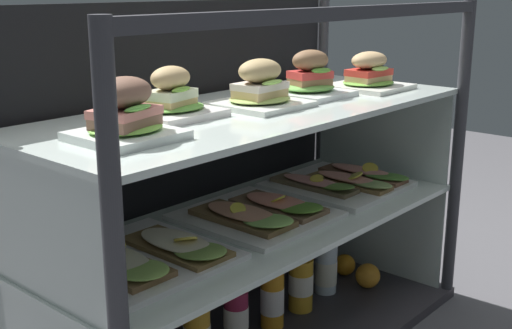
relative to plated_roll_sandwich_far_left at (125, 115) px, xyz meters
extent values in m
cylinder|color=#333338|center=(-0.19, -0.20, -0.25)|extent=(0.04, 0.04, 0.91)
cylinder|color=#333338|center=(1.05, -0.20, -0.25)|extent=(0.04, 0.04, 0.91)
cylinder|color=#333338|center=(1.05, 0.30, -0.25)|extent=(0.04, 0.04, 0.91)
cube|color=#333338|center=(0.43, -0.20, 0.18)|extent=(1.24, 0.03, 0.03)
cube|color=black|center=(0.43, 0.31, -0.24)|extent=(1.21, 0.01, 0.88)
cube|color=silver|center=(1.03, 0.05, -0.52)|extent=(0.01, 0.46, 0.32)
cube|color=silver|center=(0.43, 0.05, -0.35)|extent=(1.23, 0.48, 0.01)
cube|color=silver|center=(-0.17, 0.05, -0.20)|extent=(0.01, 0.46, 0.28)
cube|color=silver|center=(1.03, 0.05, -0.20)|extent=(0.01, 0.46, 0.28)
cube|color=silver|center=(0.43, 0.05, -0.06)|extent=(1.23, 0.48, 0.01)
cube|color=white|center=(0.00, 0.00, -0.04)|extent=(0.18, 0.18, 0.02)
ellipsoid|color=#82CB4B|center=(0.00, 0.00, -0.02)|extent=(0.15, 0.13, 0.01)
cube|color=#8D624D|center=(0.00, 0.00, -0.01)|extent=(0.14, 0.11, 0.02)
cube|color=#D37A6D|center=(0.00, 0.00, 0.01)|extent=(0.14, 0.12, 0.02)
ellipsoid|color=#64B544|center=(0.00, -0.04, 0.02)|extent=(0.08, 0.05, 0.02)
ellipsoid|color=brown|center=(0.00, 0.00, 0.04)|extent=(0.14, 0.12, 0.06)
cube|color=white|center=(0.21, 0.11, -0.04)|extent=(0.19, 0.19, 0.02)
ellipsoid|color=#60A13F|center=(0.21, 0.11, -0.03)|extent=(0.16, 0.13, 0.01)
cube|color=#E5BC7D|center=(0.21, 0.11, -0.02)|extent=(0.12, 0.09, 0.02)
cube|color=beige|center=(0.21, 0.11, 0.00)|extent=(0.12, 0.10, 0.02)
ellipsoid|color=#76B33D|center=(0.21, 0.07, 0.02)|extent=(0.07, 0.04, 0.02)
ellipsoid|color=tan|center=(0.21, 0.11, 0.04)|extent=(0.12, 0.10, 0.05)
cube|color=white|center=(0.44, 0.04, -0.04)|extent=(0.20, 0.20, 0.01)
ellipsoid|color=#A3C05D|center=(0.44, 0.04, -0.03)|extent=(0.16, 0.14, 0.01)
cube|color=#DAB678|center=(0.44, 0.04, -0.02)|extent=(0.12, 0.09, 0.02)
cube|color=silver|center=(0.44, 0.04, 0.00)|extent=(0.13, 0.10, 0.02)
ellipsoid|color=#9ACF59|center=(0.44, 0.00, 0.02)|extent=(0.07, 0.04, 0.02)
ellipsoid|color=tan|center=(0.44, 0.04, 0.04)|extent=(0.13, 0.09, 0.06)
cube|color=white|center=(0.65, 0.04, -0.04)|extent=(0.19, 0.19, 0.01)
ellipsoid|color=#69B34C|center=(0.65, 0.04, -0.02)|extent=(0.15, 0.12, 0.02)
cube|color=#9C704B|center=(0.65, 0.04, -0.01)|extent=(0.12, 0.10, 0.02)
cube|color=#D13A35|center=(0.65, 0.04, 0.01)|extent=(0.12, 0.10, 0.02)
ellipsoid|color=#579731|center=(0.65, 0.01, 0.02)|extent=(0.07, 0.04, 0.02)
ellipsoid|color=brown|center=(0.65, 0.04, 0.05)|extent=(0.12, 0.10, 0.06)
cube|color=white|center=(0.86, 0.00, -0.04)|extent=(0.20, 0.20, 0.01)
ellipsoid|color=#69A83B|center=(0.86, 0.00, -0.03)|extent=(0.16, 0.14, 0.01)
cube|color=#E6BA81|center=(0.86, 0.00, -0.02)|extent=(0.13, 0.09, 0.02)
cube|color=red|center=(0.86, 0.00, 0.00)|extent=(0.13, 0.09, 0.02)
ellipsoid|color=#99C75A|center=(0.86, -0.04, 0.01)|extent=(0.07, 0.03, 0.01)
ellipsoid|color=tan|center=(0.86, 0.00, 0.03)|extent=(0.13, 0.09, 0.05)
cube|color=white|center=(0.07, 0.06, -0.33)|extent=(0.34, 0.35, 0.01)
cube|color=brown|center=(-0.01, 0.04, -0.32)|extent=(0.12, 0.25, 0.01)
ellipsoid|color=#A1CD5B|center=(-0.01, -0.03, -0.31)|extent=(0.11, 0.13, 0.02)
ellipsoid|color=#F5ECC3|center=(-0.01, 0.04, -0.30)|extent=(0.10, 0.20, 0.02)
cylinder|color=yellow|center=(0.00, 0.06, -0.29)|extent=(0.06, 0.07, 0.03)
cube|color=brown|center=(0.14, 0.03, -0.32)|extent=(0.12, 0.26, 0.01)
ellipsoid|color=#7EA448|center=(0.14, -0.05, -0.31)|extent=(0.11, 0.14, 0.03)
ellipsoid|color=#F3E6C5|center=(0.14, 0.03, -0.31)|extent=(0.10, 0.21, 0.02)
cylinder|color=yellow|center=(0.14, -0.01, -0.29)|extent=(0.07, 0.07, 0.03)
cube|color=white|center=(0.44, 0.05, -0.33)|extent=(0.34, 0.35, 0.01)
cube|color=brown|center=(0.38, 0.04, -0.32)|extent=(0.12, 0.27, 0.01)
ellipsoid|color=#98CF62|center=(0.38, -0.04, -0.31)|extent=(0.11, 0.14, 0.03)
ellipsoid|color=#E89E7B|center=(0.38, 0.04, -0.31)|extent=(0.10, 0.22, 0.02)
cylinder|color=yellow|center=(0.36, 0.04, -0.29)|extent=(0.05, 0.05, 0.02)
cube|color=brown|center=(0.51, 0.04, -0.32)|extent=(0.12, 0.25, 0.01)
ellipsoid|color=#5B922F|center=(0.51, -0.04, -0.31)|extent=(0.13, 0.15, 0.03)
ellipsoid|color=#F4957F|center=(0.51, 0.04, -0.31)|extent=(0.10, 0.20, 0.01)
cylinder|color=yellow|center=(0.50, 0.03, -0.30)|extent=(0.04, 0.04, 0.02)
cube|color=white|center=(0.80, 0.04, -0.33)|extent=(0.34, 0.35, 0.02)
cube|color=brown|center=(0.71, 0.07, -0.32)|extent=(0.08, 0.27, 0.01)
ellipsoid|color=olive|center=(0.71, -0.01, -0.31)|extent=(0.10, 0.15, 0.04)
ellipsoid|color=pink|center=(0.71, 0.07, -0.31)|extent=(0.07, 0.21, 0.01)
cylinder|color=yellow|center=(0.71, 0.06, -0.30)|extent=(0.05, 0.05, 0.02)
cube|color=brown|center=(0.80, 0.01, -0.32)|extent=(0.08, 0.26, 0.01)
ellipsoid|color=#91AE61|center=(0.80, -0.07, -0.31)|extent=(0.07, 0.13, 0.02)
ellipsoid|color=#ED9A86|center=(0.80, 0.01, -0.30)|extent=(0.07, 0.21, 0.02)
cylinder|color=yellow|center=(0.80, -0.01, -0.29)|extent=(0.06, 0.06, 0.02)
cube|color=brown|center=(0.90, 0.03, -0.32)|extent=(0.08, 0.27, 0.01)
ellipsoid|color=#5A9239|center=(0.90, -0.06, -0.31)|extent=(0.10, 0.15, 0.02)
ellipsoid|color=#F69F8D|center=(0.90, 0.03, -0.30)|extent=(0.07, 0.22, 0.02)
cylinder|color=yellow|center=(0.90, 0.00, -0.29)|extent=(0.06, 0.06, 0.03)
cylinder|color=gold|center=(0.10, 0.06, -0.47)|extent=(0.03, 0.03, 0.05)
cylinder|color=#3177B8|center=(0.10, 0.06, -0.44)|extent=(0.03, 0.03, 0.02)
cylinder|color=gold|center=(0.23, 0.06, -0.48)|extent=(0.04, 0.04, 0.05)
cylinder|color=white|center=(0.23, 0.06, -0.45)|extent=(0.04, 0.04, 0.01)
cylinder|color=maroon|center=(0.36, 0.06, -0.60)|extent=(0.06, 0.06, 0.16)
cylinder|color=white|center=(0.36, 0.06, -0.59)|extent=(0.07, 0.07, 0.06)
cylinder|color=maroon|center=(0.36, 0.06, -0.50)|extent=(0.03, 0.03, 0.04)
cylinder|color=teal|center=(0.36, 0.06, -0.47)|extent=(0.04, 0.04, 0.02)
cylinder|color=orange|center=(0.51, 0.05, -0.58)|extent=(0.06, 0.06, 0.20)
cylinder|color=white|center=(0.51, 0.05, -0.60)|extent=(0.07, 0.07, 0.07)
cylinder|color=orange|center=(0.51, 0.05, -0.46)|extent=(0.04, 0.04, 0.04)
cylinder|color=teal|center=(0.51, 0.05, -0.44)|extent=(0.04, 0.04, 0.01)
cylinder|color=gold|center=(0.64, 0.06, -0.60)|extent=(0.07, 0.07, 0.16)
cylinder|color=white|center=(0.64, 0.06, -0.59)|extent=(0.07, 0.07, 0.06)
cylinder|color=gold|center=(0.64, 0.06, -0.50)|extent=(0.03, 0.03, 0.03)
cylinder|color=silver|center=(0.64, 0.06, -0.48)|extent=(0.04, 0.04, 0.02)
cylinder|color=white|center=(0.78, 0.07, -0.59)|extent=(0.07, 0.07, 0.18)
cylinder|color=#ECE8CE|center=(0.78, 0.07, -0.61)|extent=(0.07, 0.07, 0.07)
cylinder|color=silver|center=(0.78, 0.07, -0.48)|extent=(0.03, 0.03, 0.03)
cylinder|color=black|center=(0.78, 0.07, -0.46)|extent=(0.04, 0.04, 0.01)
sphere|color=orange|center=(0.92, 0.09, -0.64)|extent=(0.07, 0.07, 0.07)
sphere|color=orange|center=(0.89, -0.01, -0.64)|extent=(0.08, 0.08, 0.08)
camera|label=1|loc=(-0.77, -1.01, 0.24)|focal=46.56mm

